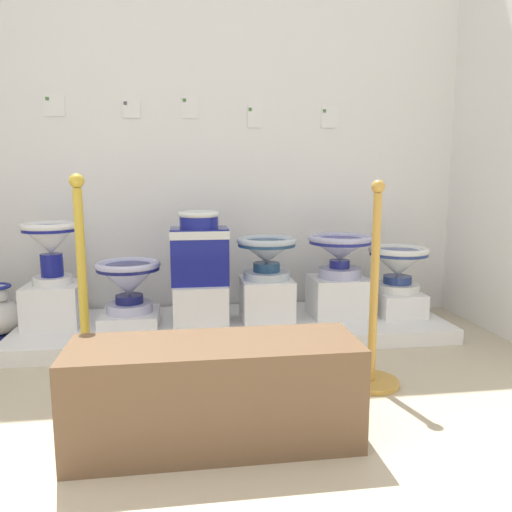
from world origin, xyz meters
name	(u,v)px	position (x,y,z in m)	size (l,w,h in m)	color
ground_plane	(280,476)	(1.69, 0.79, -0.01)	(5.38, 5.57, 0.02)	beige
wall_back	(227,90)	(1.69, 2.80, 1.62)	(3.58, 0.06, 3.23)	white
display_platform	(235,327)	(1.69, 2.34, 0.05)	(2.72, 0.83, 0.09)	white
plinth_block_leftmost	(54,304)	(0.55, 2.41, 0.22)	(0.33, 0.35, 0.26)	white
antique_toilet_leftmost	(50,242)	(0.55, 2.41, 0.62)	(0.34, 0.34, 0.38)	white
plinth_block_rightmost	(130,318)	(1.02, 2.34, 0.13)	(0.36, 0.36, 0.08)	white
antique_toilet_rightmost	(129,280)	(1.02, 2.34, 0.38)	(0.40, 0.40, 0.32)	silver
plinth_block_central_ornate	(200,303)	(1.47, 2.30, 0.22)	(0.34, 0.36, 0.26)	white
antique_toilet_central_ornate	(199,247)	(1.47, 2.30, 0.58)	(0.36, 0.26, 0.45)	navy
plinth_block_tall_cobalt	(266,300)	(1.89, 2.31, 0.23)	(0.32, 0.33, 0.28)	white
antique_toilet_tall_cobalt	(267,252)	(1.89, 2.31, 0.54)	(0.38, 0.38, 0.27)	silver
plinth_block_broad_patterned	(339,296)	(2.39, 2.36, 0.22)	(0.38, 0.34, 0.26)	white
antique_toilet_broad_patterned	(340,249)	(2.39, 2.36, 0.54)	(0.42, 0.42, 0.28)	#AFB1D9
plinth_block_squat_floral	(396,302)	(2.80, 2.34, 0.17)	(0.30, 0.36, 0.16)	white
antique_toilet_squat_floral	(398,263)	(2.80, 2.34, 0.44)	(0.40, 0.40, 0.30)	white
info_placard_first	(54,105)	(0.54, 2.77, 1.48)	(0.13, 0.01, 0.14)	white
info_placard_second	(131,109)	(1.04, 2.77, 1.47)	(0.12, 0.01, 0.12)	white
info_placard_third	(190,107)	(1.43, 2.77, 1.49)	(0.11, 0.01, 0.15)	white
info_placard_fourth	(254,116)	(1.88, 2.77, 1.44)	(0.10, 0.01, 0.16)	white
info_placard_fifth	(329,117)	(2.42, 2.77, 1.44)	(0.12, 0.01, 0.15)	white
stanchion_post_near_left	(85,330)	(0.93, 1.45, 0.34)	(0.23, 0.23, 1.03)	gold
stanchion_post_near_right	(373,330)	(2.27, 1.45, 0.28)	(0.27, 0.27, 1.00)	gold
museum_bench	(215,393)	(1.48, 1.02, 0.20)	(1.09, 0.36, 0.40)	brown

